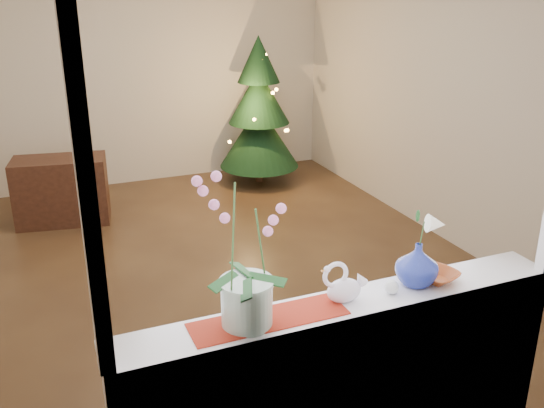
% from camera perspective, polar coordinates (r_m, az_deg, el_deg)
% --- Properties ---
extents(ground, '(5.00, 5.00, 0.00)m').
position_cam_1_polar(ground, '(5.19, -6.45, -5.88)').
color(ground, '#332015').
rests_on(ground, ground).
extents(wall_back, '(4.50, 0.10, 2.70)m').
position_cam_1_polar(wall_back, '(7.15, -12.80, 12.52)').
color(wall_back, beige).
rests_on(wall_back, ground).
extents(wall_front, '(4.50, 0.10, 2.70)m').
position_cam_1_polar(wall_front, '(2.52, 8.84, -2.01)').
color(wall_front, beige).
rests_on(wall_front, ground).
extents(wall_right, '(0.10, 5.00, 2.70)m').
position_cam_1_polar(wall_right, '(5.76, 15.32, 10.40)').
color(wall_right, beige).
rests_on(wall_right, ground).
extents(window_apron, '(2.20, 0.08, 0.88)m').
position_cam_1_polar(window_apron, '(3.02, 7.44, -17.86)').
color(window_apron, white).
rests_on(window_apron, ground).
extents(windowsill, '(2.20, 0.26, 0.04)m').
position_cam_1_polar(windowsill, '(2.82, 6.96, -9.51)').
color(windowsill, white).
rests_on(windowsill, window_apron).
extents(window_frame, '(2.22, 0.06, 1.60)m').
position_cam_1_polar(window_frame, '(2.44, 8.92, 5.86)').
color(window_frame, white).
rests_on(window_frame, windowsill).
extents(runner, '(0.70, 0.20, 0.01)m').
position_cam_1_polar(runner, '(2.67, -0.29, -10.75)').
color(runner, maroon).
rests_on(runner, windowsill).
extents(orchid_pot, '(0.30, 0.30, 0.69)m').
position_cam_1_polar(orchid_pot, '(2.47, -2.48, -4.41)').
color(orchid_pot, white).
rests_on(orchid_pot, windowsill).
extents(swan, '(0.25, 0.19, 0.19)m').
position_cam_1_polar(swan, '(2.78, 6.83, -7.29)').
color(swan, silver).
rests_on(swan, windowsill).
extents(blue_vase, '(0.24, 0.24, 0.25)m').
position_cam_1_polar(blue_vase, '(2.97, 13.53, -5.27)').
color(blue_vase, navy).
rests_on(blue_vase, windowsill).
extents(lily, '(0.14, 0.08, 0.18)m').
position_cam_1_polar(lily, '(2.88, 13.88, -1.42)').
color(lily, white).
rests_on(lily, blue_vase).
extents(paperweight, '(0.09, 0.09, 0.07)m').
position_cam_1_polar(paperweight, '(2.90, 11.20, -7.68)').
color(paperweight, silver).
rests_on(paperweight, windowsill).
extents(amber_dish, '(0.21, 0.21, 0.04)m').
position_cam_1_polar(amber_dish, '(3.07, 15.24, -6.62)').
color(amber_dish, '#8C350F').
rests_on(amber_dish, windowsill).
extents(xmas_tree, '(1.18, 1.18, 1.70)m').
position_cam_1_polar(xmas_tree, '(7.04, -1.24, 8.74)').
color(xmas_tree, black).
rests_on(xmas_tree, ground).
extents(side_table, '(0.94, 0.59, 0.66)m').
position_cam_1_polar(side_table, '(6.30, -19.19, 1.20)').
color(side_table, black).
rests_on(side_table, ground).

